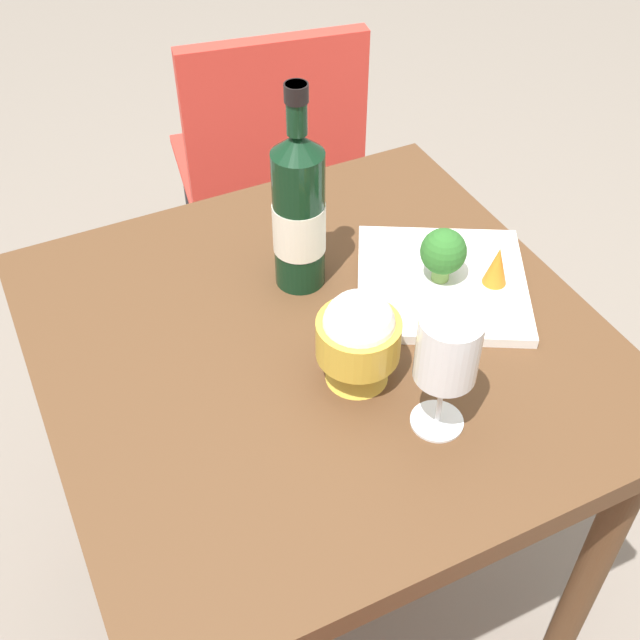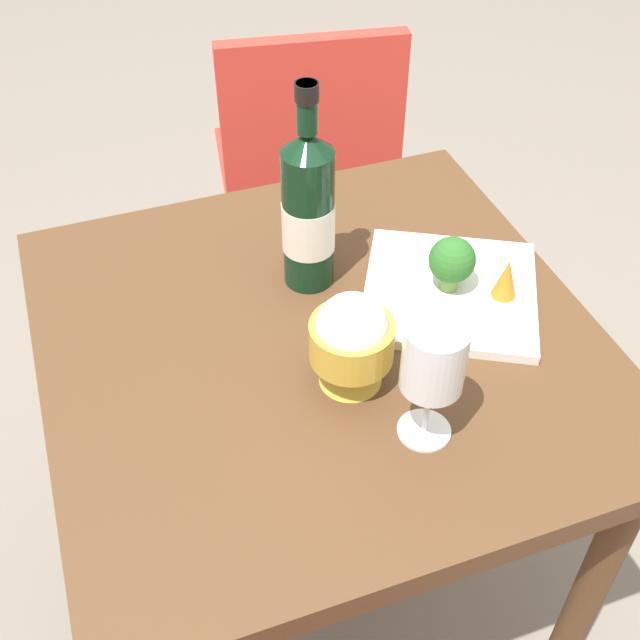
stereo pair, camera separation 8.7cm
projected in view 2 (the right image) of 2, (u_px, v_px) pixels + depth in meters
ground_plane at (320, 595)px, 1.65m from camera, size 8.00×8.00×0.00m
dining_table at (320, 386)px, 1.21m from camera, size 0.77×0.77×0.75m
chair_by_wall at (308, 156)px, 1.88m from camera, size 0.46×0.46×0.85m
wine_bottle at (308, 210)px, 1.14m from camera, size 0.08×0.08×0.32m
wine_glass at (434, 361)px, 0.92m from camera, size 0.08×0.08×0.18m
rice_bowl at (352, 340)px, 1.02m from camera, size 0.11×0.11×0.14m
serving_plate at (450, 292)px, 1.19m from camera, size 0.34×0.34×0.02m
broccoli_floret at (452, 261)px, 1.15m from camera, size 0.07×0.07×0.09m
carrot_garnish_left at (506, 278)px, 1.15m from camera, size 0.04×0.04×0.06m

